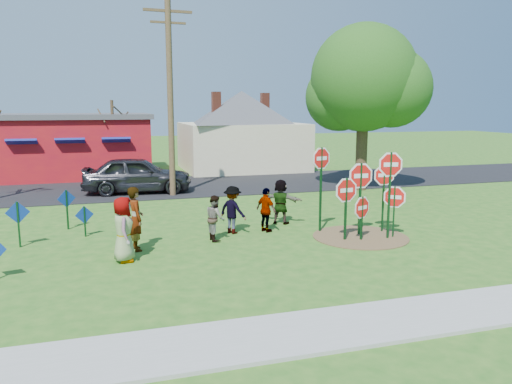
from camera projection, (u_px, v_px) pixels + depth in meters
The scene contains 26 objects.
ground at pixel (224, 240), 16.49m from camera, with size 120.00×120.00×0.00m, color #265F1B.
sidewalk at pixel (307, 332), 9.69m from camera, with size 22.00×1.80×0.08m, color #9E9E99.
road at pixel (176, 186), 27.34m from camera, with size 120.00×7.50×0.04m, color black.
dirt_patch at pixel (360, 237), 16.82m from camera, with size 3.20×3.20×0.03m, color brown.
red_building at pixel (74, 145), 31.57m from camera, with size 9.40×7.69×3.90m.
cream_house at pixel (242, 127), 34.54m from camera, with size 9.40×9.40×6.50m.
stop_sign_a at pixel (346, 195), 16.19m from camera, with size 1.09×0.16×2.22m.
stop_sign_b at pixel (321, 167), 17.19m from camera, with size 0.99×0.33×3.11m.
stop_sign_c at pixel (390, 175), 16.26m from camera, with size 1.09×0.20×3.04m.
stop_sign_d at pixel (384, 181), 17.25m from camera, with size 0.97×0.20×2.51m.
stop_sign_e at pixel (362, 210), 16.26m from camera, with size 0.92×0.42×1.60m.
stop_sign_f at pixel (394, 200), 16.59m from camera, with size 0.80×0.61×1.88m.
stop_sign_g at pixel (361, 182), 16.84m from camera, with size 1.18×0.08×2.64m.
blue_diamond_b at pixel (18, 219), 15.49m from camera, with size 0.72×0.10×1.47m.
blue_diamond_c at pixel (85, 218), 16.81m from camera, with size 0.60×0.18×1.06m.
blue_diamond_d at pixel (67, 205), 17.76m from camera, with size 0.60×0.28×1.45m.
person_a at pixel (123, 230), 14.05m from camera, with size 0.91×0.59×1.86m, color #484998.
person_b at pixel (136, 219), 15.15m from camera, with size 0.72×0.47×1.97m, color #226655.
person_c at pixel (215, 218), 16.34m from camera, with size 0.73×0.57×1.50m, color brown.
person_d at pixel (233, 210), 17.23m from camera, with size 1.07×0.62×1.66m, color #2E2E33.
person_e at pixel (266, 210), 17.42m from camera, with size 0.92×0.38×1.56m, color #57335E.
person_f at pixel (281, 202), 18.64m from camera, with size 1.56×0.50×1.69m, color #1F4C2D.
suv at pixel (137, 175), 25.19m from camera, with size 2.16×5.37×1.83m, color #2B2B30.
utility_pole at pixel (170, 94), 23.80m from camera, with size 2.29×0.29×9.36m.
leafy_tree at pixel (366, 84), 25.52m from camera, with size 6.00×5.48×8.53m.
bare_tree_east at pixel (113, 129), 29.20m from camera, with size 1.80×1.80×4.72m.
Camera 1 is at (-3.57, -15.61, 4.36)m, focal length 35.00 mm.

